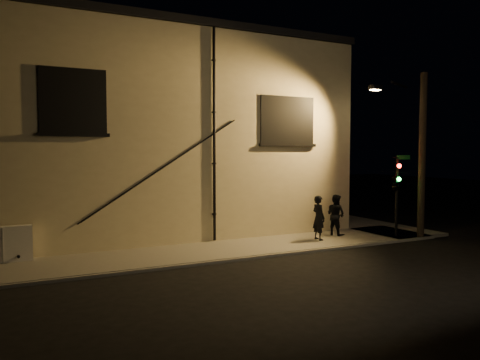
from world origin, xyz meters
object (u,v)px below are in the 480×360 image
pedestrian_b (336,215)px  traffic_signal (395,182)px  streetlamp_pole (419,151)px  utility_cabinet (2,244)px  pedestrian_a (319,218)px

pedestrian_b → traffic_signal: bearing=-140.6°
streetlamp_pole → traffic_signal: bearing=162.9°
traffic_signal → streetlamp_pole: (0.99, -0.30, 1.29)m
pedestrian_b → utility_cabinet: bearing=72.2°
streetlamp_pole → utility_cabinet: bearing=170.7°
pedestrian_a → pedestrian_b: size_ratio=1.03×
pedestrian_b → streetlamp_pole: size_ratio=0.25×
pedestrian_a → traffic_signal: bearing=-107.1°
pedestrian_a → traffic_signal: (3.24, -0.86, 1.39)m
traffic_signal → pedestrian_a: bearing=165.1°
pedestrian_b → streetlamp_pole: 4.34m
pedestrian_b → traffic_signal: traffic_signal is taller
pedestrian_a → streetlamp_pole: size_ratio=0.26×
pedestrian_a → traffic_signal: traffic_signal is taller
pedestrian_b → pedestrian_a: bearing=99.5°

